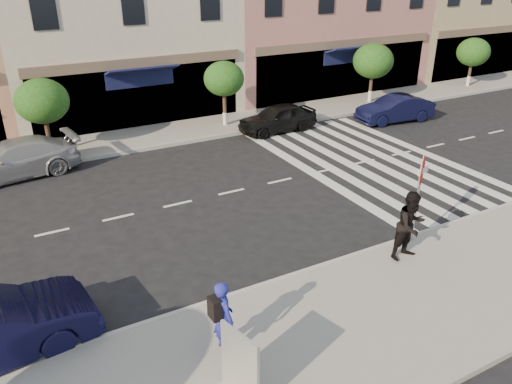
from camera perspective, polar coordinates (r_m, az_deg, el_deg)
name	(u,v)px	position (r m, az deg, el deg)	size (l,w,h in m)	color
ground	(292,243)	(14.51, 4.18, -5.87)	(120.00, 120.00, 0.00)	black
sidewalk_near	(381,315)	(12.07, 14.07, -13.47)	(60.00, 4.50, 0.15)	gray
sidewalk_far	(165,134)	(23.64, -10.37, 6.51)	(60.00, 3.00, 0.15)	gray
building_centre	(108,1)	(28.18, -16.58, 20.19)	(11.00, 9.00, 11.00)	beige
street_tree_wb	(42,101)	(21.87, -23.26, 9.50)	(2.10, 2.10, 3.06)	#473323
street_tree_c	(224,79)	(23.92, -3.69, 12.76)	(1.90, 1.90, 3.04)	#473323
street_tree_ea	(373,61)	(28.82, 13.24, 14.36)	(2.20, 2.20, 3.19)	#473323
street_tree_eb	(473,52)	(34.61, 23.58, 14.43)	(2.00, 2.00, 2.94)	#473323
stop_sign	(421,179)	(14.22, 18.30, 1.41)	(0.90, 0.27, 2.61)	gray
photographer	(224,317)	(10.27, -3.73, -14.07)	(0.60, 0.39, 1.65)	#21259A
walker	(411,226)	(13.71, 17.27, -3.69)	(0.93, 0.72, 1.91)	black
poster_board	(240,366)	(9.43, -1.81, -19.27)	(0.41, 0.94, 1.47)	beige
car_far_left	(13,160)	(20.62, -26.06, 3.33)	(1.93, 4.75, 1.38)	#949398
car_far_mid	(278,118)	(23.78, 2.49, 8.46)	(1.53, 3.81, 1.30)	black
car_far_right	(395,109)	(26.16, 15.60, 9.13)	(1.38, 3.95, 1.30)	black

